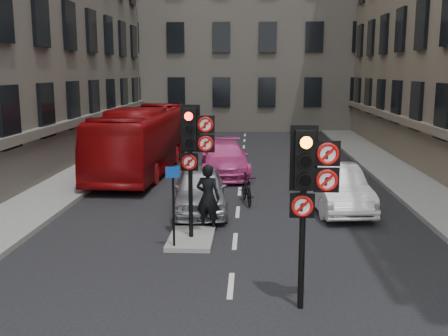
# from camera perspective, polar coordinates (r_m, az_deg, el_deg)

# --- Properties ---
(ground) EXTENTS (120.00, 120.00, 0.00)m
(ground) POSITION_cam_1_polar(r_m,az_deg,el_deg) (9.79, 0.28, -17.30)
(ground) COLOR black
(ground) RESTS_ON ground
(pavement_left) EXTENTS (3.00, 50.00, 0.16)m
(pavement_left) POSITION_cam_1_polar(r_m,az_deg,el_deg) (22.46, -16.93, -1.47)
(pavement_left) COLOR gray
(pavement_left) RESTS_ON ground
(pavement_right) EXTENTS (3.00, 50.00, 0.16)m
(pavement_right) POSITION_cam_1_polar(r_m,az_deg,el_deg) (22.20, 20.70, -1.83)
(pavement_right) COLOR gray
(pavement_right) RESTS_ON ground
(centre_island) EXTENTS (1.20, 2.00, 0.12)m
(centre_island) POSITION_cam_1_polar(r_m,az_deg,el_deg) (14.46, -3.60, -7.66)
(centre_island) COLOR gray
(centre_island) RESTS_ON ground
(building_far) EXTENTS (30.00, 14.00, 20.00)m
(building_far) POSITION_cam_1_polar(r_m,az_deg,el_deg) (46.97, 2.52, 17.16)
(building_far) COLOR #655E55
(building_far) RESTS_ON ground
(signal_near) EXTENTS (0.91, 0.40, 3.58)m
(signal_near) POSITION_cam_1_polar(r_m,az_deg,el_deg) (9.91, 9.18, -1.19)
(signal_near) COLOR black
(signal_near) RESTS_ON ground
(signal_far) EXTENTS (0.91, 0.40, 3.58)m
(signal_far) POSITION_cam_1_polar(r_m,az_deg,el_deg) (13.85, -3.37, 2.76)
(signal_far) COLOR black
(signal_far) RESTS_ON centre_island
(car_silver) EXTENTS (2.12, 4.41, 1.45)m
(car_silver) POSITION_cam_1_polar(r_m,az_deg,el_deg) (17.27, -2.63, -2.34)
(car_silver) COLOR #A2A3A9
(car_silver) RESTS_ON ground
(car_white) EXTENTS (2.02, 4.62, 1.48)m
(car_white) POSITION_cam_1_polar(r_m,az_deg,el_deg) (17.88, 12.03, -2.08)
(car_white) COLOR silver
(car_white) RESTS_ON ground
(car_pink) EXTENTS (2.53, 5.20, 1.46)m
(car_pink) POSITION_cam_1_polar(r_m,az_deg,el_deg) (23.22, 0.08, 1.01)
(car_pink) COLOR #D43E8D
(car_pink) RESTS_ON ground
(bus_red) EXTENTS (2.83, 10.68, 2.95)m
(bus_red) POSITION_cam_1_polar(r_m,az_deg,el_deg) (24.17, -8.81, 3.05)
(bus_red) COLOR maroon
(bus_red) RESTS_ON ground
(motorcycle) EXTENTS (0.79, 1.81, 1.05)m
(motorcycle) POSITION_cam_1_polar(r_m,az_deg,el_deg) (18.28, 2.50, -2.27)
(motorcycle) COLOR black
(motorcycle) RESTS_ON ground
(motorcyclist) EXTENTS (0.81, 0.63, 1.95)m
(motorcyclist) POSITION_cam_1_polar(r_m,az_deg,el_deg) (15.13, -1.76, -3.21)
(motorcyclist) COLOR black
(motorcyclist) RESTS_ON ground
(info_sign) EXTENTS (0.36, 0.15, 2.09)m
(info_sign) POSITION_cam_1_polar(r_m,az_deg,el_deg) (13.34, -5.56, -2.96)
(info_sign) COLOR black
(info_sign) RESTS_ON centre_island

